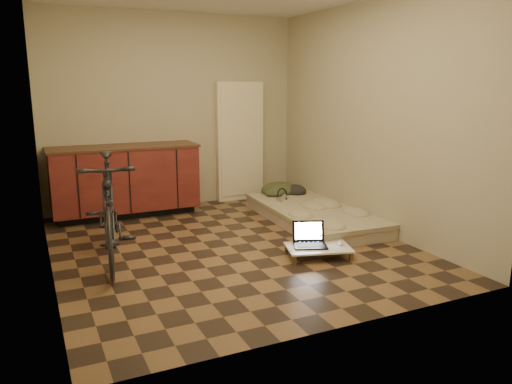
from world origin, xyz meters
name	(u,v)px	position (x,y,z in m)	size (l,w,h in m)	color
room_shell	(228,122)	(0.00, 0.00, 1.30)	(3.50, 4.00, 2.60)	brown
cabinets	(125,180)	(-0.75, 1.70, 0.47)	(1.84, 0.62, 0.91)	black
appliance_panel	(240,142)	(0.95, 1.94, 0.85)	(0.70, 0.10, 1.70)	#F2E8BF
bicycle	(109,204)	(-1.20, 0.07, 0.57)	(0.52, 1.76, 1.14)	black
futon	(313,214)	(1.30, 0.44, 0.09)	(1.09, 2.12, 0.18)	#B6A491
clothing_pile	(283,185)	(1.35, 1.33, 0.29)	(0.55, 0.46, 0.22)	#333A22
headphones	(282,195)	(1.12, 0.93, 0.25)	(0.22, 0.21, 0.15)	black
lap_desk	(318,248)	(0.67, -0.68, 0.09)	(0.71, 0.56, 0.10)	brown
laptop	(309,240)	(0.62, -0.59, 0.15)	(0.41, 0.39, 0.22)	black
mouse	(340,243)	(0.90, -0.73, 0.12)	(0.06, 0.10, 0.03)	white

